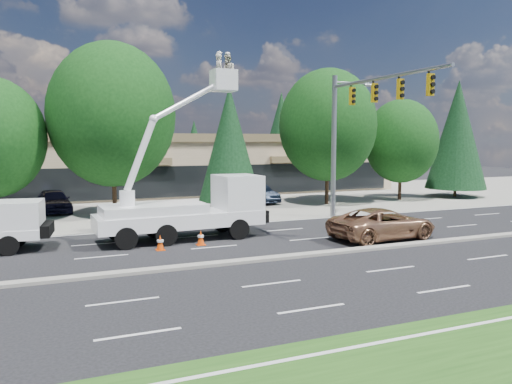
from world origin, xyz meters
name	(u,v)px	position (x,y,z in m)	size (l,w,h in m)	color
ground	(239,263)	(0.00, 0.00, 0.00)	(140.00, 140.00, 0.00)	black
concrete_apron	(147,204)	(0.00, 20.00, 0.01)	(140.00, 22.00, 0.01)	gray
road_median	(239,261)	(0.00, 0.00, 0.06)	(120.00, 0.55, 0.12)	gray
strip_mall	(127,163)	(0.00, 29.97, 2.83)	(50.40, 15.40, 5.50)	tan
tree_front_d	(112,115)	(-3.00, 15.00, 6.55)	(8.07, 8.07, 11.19)	#332114
tree_front_e	(230,144)	(5.00, 15.00, 4.70)	(4.45, 4.45, 8.76)	#332114
tree_front_f	(328,125)	(13.00, 15.00, 6.08)	(7.49, 7.49, 10.39)	#332114
tree_front_g	(401,141)	(20.00, 15.00, 4.86)	(5.98, 5.98, 8.30)	#332114
tree_front_h	(457,135)	(26.00, 15.00, 5.42)	(5.13, 5.13, 10.11)	#332114
tree_back_b	(74,133)	(-4.00, 42.00, 5.79)	(5.48, 5.48, 10.79)	#332114
tree_back_c	(194,148)	(10.00, 42.00, 3.97)	(3.75, 3.75, 7.40)	#332114
tree_back_d	(281,132)	(22.00, 42.00, 6.07)	(5.74, 5.74, 11.31)	#332114
signal_mast	(354,121)	(10.03, 7.04, 6.06)	(2.76, 10.16, 9.00)	gray
bucket_truck	(195,199)	(-0.23, 5.57, 2.00)	(8.32, 2.98, 9.32)	white
traffic_cone_b	(160,243)	(-2.43, 3.56, 0.34)	(0.40, 0.40, 0.70)	#DA3F06
traffic_cone_c	(201,238)	(-0.43, 3.92, 0.34)	(0.40, 0.40, 0.70)	#DA3F06
minivan	(383,224)	(8.36, 1.81, 0.78)	(2.59, 5.61, 1.56)	#9C6C4B
parked_car_west	(54,201)	(-6.66, 18.14, 0.80)	(1.90, 4.72, 1.61)	black
parked_car_east	(259,194)	(8.37, 17.58, 0.71)	(1.50, 4.31, 1.42)	black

